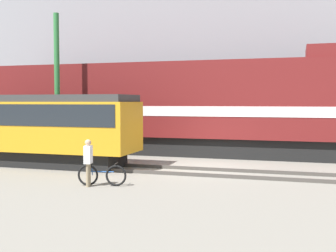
% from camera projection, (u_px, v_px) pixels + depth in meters
% --- Properties ---
extents(ground_plane, '(120.00, 120.00, 0.00)m').
position_uv_depth(ground_plane, '(200.00, 168.00, 17.99)').
color(ground_plane, slate).
extents(track_near, '(60.00, 1.51, 0.14)m').
position_uv_depth(track_near, '(193.00, 171.00, 16.77)').
color(track_near, '#47423D').
rests_on(track_near, ground).
extents(track_far, '(60.00, 1.51, 0.14)m').
position_uv_depth(track_far, '(218.00, 154.00, 22.17)').
color(track_far, '#47423D').
rests_on(track_far, ground).
extents(building_backdrop, '(42.21, 6.00, 15.44)m').
position_uv_depth(building_backdrop, '(238.00, 29.00, 28.46)').
color(building_backdrop, gray).
rests_on(building_backdrop, ground).
extents(freight_locomotive, '(21.03, 3.04, 5.48)m').
position_uv_depth(freight_locomotive, '(163.00, 107.00, 22.93)').
color(freight_locomotive, black).
rests_on(freight_locomotive, ground).
extents(streetcar, '(10.78, 2.54, 3.14)m').
position_uv_depth(streetcar, '(21.00, 125.00, 19.00)').
color(streetcar, black).
rests_on(streetcar, ground).
extents(bicycle, '(1.66, 0.52, 0.78)m').
position_uv_depth(bicycle, '(102.00, 175.00, 14.20)').
color(bicycle, black).
rests_on(bicycle, ground).
extents(person, '(0.29, 0.40, 1.59)m').
position_uv_depth(person, '(88.00, 158.00, 14.06)').
color(person, '#8C7A5B').
rests_on(person, ground).
extents(utility_pole_left, '(0.27, 0.27, 7.34)m').
position_uv_depth(utility_pole_left, '(57.00, 85.00, 21.56)').
color(utility_pole_left, '#2D7238').
rests_on(utility_pole_left, ground).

